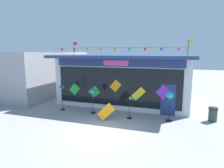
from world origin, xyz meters
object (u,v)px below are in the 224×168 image
kite_shop_building (125,79)px  trash_bin (213,114)px  wind_spinner_center_right (170,98)px  display_kite_on_ground (106,112)px  wind_spinner_far_left (62,95)px  wind_spinner_left (93,93)px  wind_spinner_center_left (132,104)px

kite_shop_building → trash_bin: bearing=-24.2°
wind_spinner_center_right → trash_bin: size_ratio=2.12×
kite_shop_building → display_kite_on_ground: bearing=-89.2°
trash_bin → display_kite_on_ground: size_ratio=0.85×
wind_spinner_far_left → wind_spinner_center_right: size_ratio=1.01×
kite_shop_building → wind_spinner_far_left: 5.10m
kite_shop_building → trash_bin: 6.77m
wind_spinner_left → wind_spinner_center_right: bearing=0.1°
kite_shop_building → wind_spinner_center_left: size_ratio=7.36×
wind_spinner_center_right → wind_spinner_far_left: bearing=-179.8°
wind_spinner_left → trash_bin: size_ratio=1.99×
wind_spinner_left → wind_spinner_center_left: size_ratio=1.22×
trash_bin → kite_shop_building: bearing=155.8°
wind_spinner_far_left → wind_spinner_center_right: 7.16m
wind_spinner_left → trash_bin: wind_spinner_left is taller
wind_spinner_center_right → display_kite_on_ground: (-3.54, -1.01, -0.88)m
wind_spinner_left → trash_bin: 7.35m
trash_bin → wind_spinner_center_right: bearing=-161.1°
wind_spinner_left → display_kite_on_ground: bearing=-37.9°
wind_spinner_far_left → wind_spinner_center_right: wind_spinner_far_left is taller
wind_spinner_center_left → kite_shop_building: bearing=110.9°
kite_shop_building → display_kite_on_ground: kite_shop_building is taller
kite_shop_building → wind_spinner_center_right: bearing=-44.5°
kite_shop_building → trash_bin: size_ratio=12.02×
wind_spinner_center_left → trash_bin: size_ratio=1.63×
kite_shop_building → wind_spinner_left: size_ratio=6.05×
wind_spinner_far_left → trash_bin: bearing=5.1°
wind_spinner_far_left → trash_bin: wind_spinner_far_left is taller
wind_spinner_far_left → wind_spinner_left: (2.32, 0.01, 0.29)m
wind_spinner_center_left → display_kite_on_ground: wind_spinner_center_left is taller
wind_spinner_left → kite_shop_building: bearing=71.0°
trash_bin → wind_spinner_far_left: bearing=-174.9°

